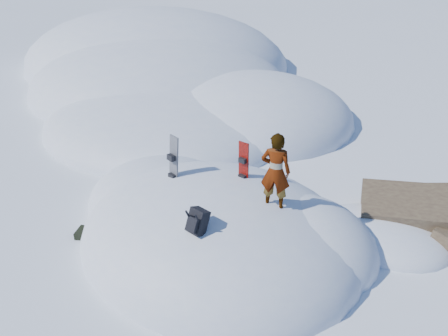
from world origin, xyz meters
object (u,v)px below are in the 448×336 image
Objects in this scene: snowboard_red at (243,170)px; person at (276,172)px; backpack at (197,221)px; snowboard_dark at (173,169)px.

person is at bearing -23.04° from snowboard_red.
backpack is at bearing 45.66° from person.
backpack is (1.79, -1.39, -0.05)m from snowboard_dark.
backpack is at bearing -22.82° from snowboard_dark.
snowboard_red is 0.86× the size of person.
snowboard_dark reaches higher than backpack.
person reaches higher than snowboard_red.
backpack is 0.34× the size of person.
snowboard_red is at bearing -45.32° from person.
person is (2.61, 0.26, 0.59)m from snowboard_dark.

